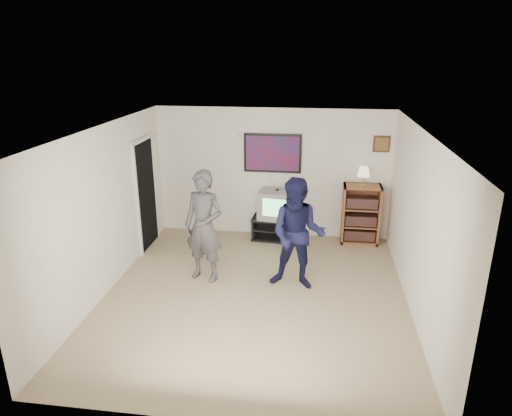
% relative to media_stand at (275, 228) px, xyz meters
% --- Properties ---
extents(room_shell, '(4.51, 5.00, 2.51)m').
position_rel_media_stand_xyz_m(room_shell, '(-0.09, -1.88, 1.03)').
color(room_shell, '#94825E').
rests_on(room_shell, ground).
extents(media_stand, '(0.91, 0.54, 0.44)m').
position_rel_media_stand_xyz_m(media_stand, '(0.00, 0.00, 0.00)').
color(media_stand, black).
rests_on(media_stand, room_shell).
extents(crt_television, '(0.73, 0.65, 0.55)m').
position_rel_media_stand_xyz_m(crt_television, '(0.03, 0.00, 0.49)').
color(crt_television, gray).
rests_on(crt_television, media_stand).
extents(bookshelf, '(0.69, 0.40, 1.14)m').
position_rel_media_stand_xyz_m(bookshelf, '(1.61, 0.05, 0.35)').
color(bookshelf, brown).
rests_on(bookshelf, room_shell).
extents(table_lamp, '(0.23, 0.23, 0.37)m').
position_rel_media_stand_xyz_m(table_lamp, '(1.60, 0.01, 1.11)').
color(table_lamp, '#FFFAC1').
rests_on(table_lamp, bookshelf).
extents(person_tall, '(0.75, 0.59, 1.80)m').
position_rel_media_stand_xyz_m(person_tall, '(-0.96, -1.76, 0.68)').
color(person_tall, '#403F43').
rests_on(person_tall, room_shell).
extents(person_short, '(0.93, 0.76, 1.75)m').
position_rel_media_stand_xyz_m(person_short, '(0.51, -1.84, 0.66)').
color(person_short, '#121333').
rests_on(person_short, room_shell).
extents(controller_left, '(0.04, 0.13, 0.04)m').
position_rel_media_stand_xyz_m(controller_left, '(-0.95, -1.59, 0.94)').
color(controller_left, white).
rests_on(controller_left, person_tall).
extents(controller_right, '(0.04, 0.13, 0.04)m').
position_rel_media_stand_xyz_m(controller_right, '(0.49, -1.61, 0.81)').
color(controller_right, white).
rests_on(controller_right, person_short).
extents(poster, '(1.10, 0.03, 0.75)m').
position_rel_media_stand_xyz_m(poster, '(-0.09, 0.25, 1.43)').
color(poster, black).
rests_on(poster, room_shell).
extents(air_vent, '(0.28, 0.02, 0.14)m').
position_rel_media_stand_xyz_m(air_vent, '(-0.64, 0.25, 1.73)').
color(air_vent, white).
rests_on(air_vent, room_shell).
extents(small_picture, '(0.30, 0.03, 0.30)m').
position_rel_media_stand_xyz_m(small_picture, '(1.91, 0.25, 1.66)').
color(small_picture, '#322210').
rests_on(small_picture, room_shell).
extents(doorway, '(0.03, 0.85, 2.00)m').
position_rel_media_stand_xyz_m(doorway, '(-2.33, -0.63, 0.78)').
color(doorway, black).
rests_on(doorway, room_shell).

